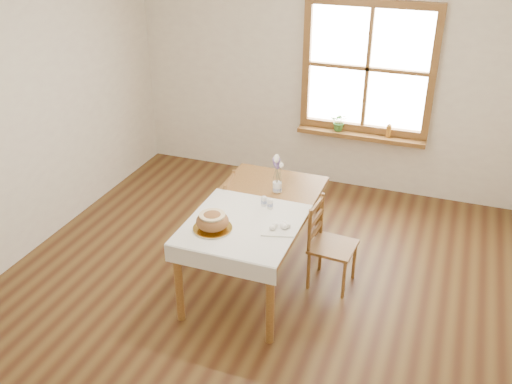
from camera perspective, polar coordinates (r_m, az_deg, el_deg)
ground at (r=5.09m, az=-1.20°, el=-10.49°), size 5.00×5.00×0.00m
room_walls at (r=4.25m, az=-1.42°, el=7.88°), size 4.60×5.10×2.65m
window at (r=6.49m, az=11.12°, el=12.03°), size 1.46×0.08×1.46m
window_sill at (r=6.66m, az=10.42°, el=5.59°), size 1.46×0.20×0.05m
dining_table at (r=4.95m, az=-0.00°, el=-2.41°), size 0.90×1.60×0.75m
table_linen at (r=4.66m, az=-1.30°, el=-3.21°), size 0.91×0.99×0.01m
chair_left at (r=5.54m, az=-4.27°, el=-2.09°), size 0.45×0.43×0.80m
chair_right at (r=5.08m, az=7.72°, el=-5.32°), size 0.42×0.41×0.81m
bread_plate at (r=4.59m, az=-4.35°, el=-3.65°), size 0.34×0.34×0.02m
bread_loaf at (r=4.55m, az=-4.39°, el=-2.78°), size 0.26×0.26×0.15m
egg_napkin at (r=4.57m, az=2.18°, el=-3.74°), size 0.31×0.28×0.01m
eggs at (r=4.56m, az=2.19°, el=-3.44°), size 0.24×0.23×0.04m
salt_shaker at (r=4.85m, az=1.41°, el=-1.17°), size 0.06×0.06×0.09m
pepper_shaker at (r=4.89m, az=0.79°, el=-0.88°), size 0.05×0.05×0.10m
flower_vase at (r=5.14m, az=2.14°, el=0.44°), size 0.10×0.10×0.09m
lavender_bouquet at (r=5.06m, az=2.17°, el=2.29°), size 0.15×0.15×0.28m
potted_plant at (r=6.67m, az=8.34°, el=6.77°), size 0.19×0.21×0.16m
amber_bottle at (r=6.59m, az=13.14°, el=6.02°), size 0.07×0.07×0.16m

